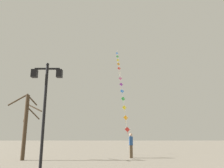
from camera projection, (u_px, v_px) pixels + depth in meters
ground_plane at (110, 153)px, 21.26m from camera, size 160.00×160.00×0.00m
twin_lantern_lamp_post at (46, 93)px, 10.83m from camera, size 1.53×0.28×5.09m
kite_train at (121, 81)px, 28.73m from camera, size 0.81×19.62×16.27m
kite_flyer at (131, 145)px, 15.84m from camera, size 0.24×0.61×1.71m
bare_tree at (26, 123)px, 14.62m from camera, size 2.63×1.77×4.33m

